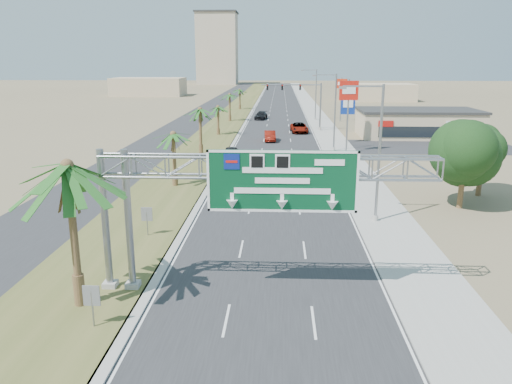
{
  "coord_description": "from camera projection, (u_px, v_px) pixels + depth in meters",
  "views": [
    {
      "loc": [
        0.34,
        -13.56,
        11.53
      ],
      "look_at": [
        -0.98,
        14.31,
        4.2
      ],
      "focal_mm": 35.0,
      "sensor_mm": 36.0,
      "label": 1
    }
  ],
  "objects": [
    {
      "name": "opposing_road",
      "position": [
        210.0,
        109.0,
        123.09
      ],
      "size": [
        8.0,
        300.0,
        0.02
      ],
      "primitive_type": "cube",
      "color": "#28282B",
      "rests_on": "ground"
    },
    {
      "name": "palm_row_f",
      "position": [
        240.0,
        90.0,
        121.55
      ],
      "size": [
        3.99,
        3.99,
        5.75
      ],
      "color": "brown",
      "rests_on": "ground"
    },
    {
      "name": "oak_far",
      "position": [
        483.0,
        153.0,
        43.23
      ],
      "size": [
        3.5,
        3.5,
        5.6
      ],
      "color": "brown",
      "rests_on": "ground"
    },
    {
      "name": "car_far",
      "position": [
        261.0,
        116.0,
        101.71
      ],
      "size": [
        2.79,
        5.44,
        1.51
      ],
      "primitive_type": "imported",
      "rotation": [
        0.0,
        0.0,
        -0.13
      ],
      "color": "black",
      "rests_on": "ground"
    },
    {
      "name": "store_building",
      "position": [
        418.0,
        124.0,
        78.29
      ],
      "size": [
        18.0,
        10.0,
        4.0
      ],
      "primitive_type": "cube",
      "color": "#C8AD87",
      "rests_on": "ground"
    },
    {
      "name": "car_mid_lane",
      "position": [
        270.0,
        136.0,
        74.02
      ],
      "size": [
        1.86,
        4.69,
        1.52
      ],
      "primitive_type": "imported",
      "rotation": [
        0.0,
        0.0,
        0.06
      ],
      "color": "#681109",
      "rests_on": "ground"
    },
    {
      "name": "car_left_lane",
      "position": [
        231.0,
        154.0,
        59.67
      ],
      "size": [
        1.88,
        4.64,
        1.58
      ],
      "primitive_type": "imported",
      "rotation": [
        0.0,
        0.0,
        0.0
      ],
      "color": "black",
      "rests_on": "ground"
    },
    {
      "name": "median_signback_b",
      "position": [
        147.0,
        216.0,
        33.46
      ],
      "size": [
        0.75,
        0.08,
        2.08
      ],
      "color": "gray",
      "rests_on": "ground"
    },
    {
      "name": "palm_near",
      "position": [
        67.0,
        167.0,
        22.44
      ],
      "size": [
        5.7,
        5.7,
        8.35
      ],
      "color": "brown",
      "rests_on": "ground"
    },
    {
      "name": "sidewalk_right",
      "position": [
        313.0,
        110.0,
        121.91
      ],
      "size": [
        4.0,
        300.0,
        0.1
      ],
      "primitive_type": "cube",
      "color": "#9E9B93",
      "rests_on": "ground"
    },
    {
      "name": "road",
      "position": [
        278.0,
        110.0,
        122.31
      ],
      "size": [
        12.0,
        300.0,
        0.02
      ],
      "primitive_type": "cube",
      "color": "#28282B",
      "rests_on": "ground"
    },
    {
      "name": "streetlight_far",
      "position": [
        315.0,
        97.0,
        99.53
      ],
      "size": [
        3.27,
        0.44,
        10.0
      ],
      "color": "gray",
      "rests_on": "ground"
    },
    {
      "name": "palm_row_c",
      "position": [
        200.0,
        110.0,
        61.41
      ],
      "size": [
        3.99,
        3.99,
        6.75
      ],
      "color": "brown",
      "rests_on": "ground"
    },
    {
      "name": "streetlight_near",
      "position": [
        376.0,
        160.0,
        35.77
      ],
      "size": [
        3.27,
        0.44,
        10.0
      ],
      "color": "gray",
      "rests_on": "ground"
    },
    {
      "name": "signal_mast",
      "position": [
        309.0,
        102.0,
        84.11
      ],
      "size": [
        10.28,
        0.71,
        8.0
      ],
      "color": "gray",
      "rests_on": "ground"
    },
    {
      "name": "oak_near",
      "position": [
        465.0,
        153.0,
        39.33
      ],
      "size": [
        4.5,
        4.5,
        6.8
      ],
      "color": "brown",
      "rests_on": "ground"
    },
    {
      "name": "car_right_lane",
      "position": [
        299.0,
        128.0,
        82.86
      ],
      "size": [
        3.01,
        5.91,
        1.6
      ],
      "primitive_type": "imported",
      "rotation": [
        0.0,
        0.0,
        0.06
      ],
      "color": "gray",
      "rests_on": "ground"
    },
    {
      "name": "palm_row_e",
      "position": [
        230.0,
        95.0,
        97.3
      ],
      "size": [
        3.99,
        3.99,
        6.15
      ],
      "color": "brown",
      "rests_on": "ground"
    },
    {
      "name": "tower_distant",
      "position": [
        217.0,
        49.0,
        254.58
      ],
      "size": [
        20.0,
        16.0,
        35.0
      ],
      "primitive_type": "cube",
      "color": "tan",
      "rests_on": "ground"
    },
    {
      "name": "pole_sign_red_far",
      "position": [
        342.0,
        87.0,
        96.83
      ],
      "size": [
        2.16,
        1.06,
        8.43
      ],
      "color": "gray",
      "rests_on": "ground"
    },
    {
      "name": "median_signback_a",
      "position": [
        92.0,
        299.0,
        21.83
      ],
      "size": [
        0.75,
        0.08,
        2.08
      ],
      "color": "gray",
      "rests_on": "ground"
    },
    {
      "name": "sign_gantry",
      "position": [
        250.0,
        178.0,
        24.15
      ],
      "size": [
        16.75,
        1.24,
        7.5
      ],
      "color": "gray",
      "rests_on": "ground"
    },
    {
      "name": "streetlight_mid",
      "position": [
        333.0,
        116.0,
        64.75
      ],
      "size": [
        3.27,
        0.44,
        10.0
      ],
      "color": "gray",
      "rests_on": "ground"
    },
    {
      "name": "palm_row_b",
      "position": [
        173.0,
        135.0,
        46.15
      ],
      "size": [
        3.99,
        3.99,
        5.95
      ],
      "color": "brown",
      "rests_on": "ground"
    },
    {
      "name": "median_grass",
      "position": [
        238.0,
        109.0,
        122.76
      ],
      "size": [
        7.0,
        300.0,
        0.12
      ],
      "primitive_type": "cube",
      "color": "#4E5425",
      "rests_on": "ground"
    },
    {
      "name": "pole_sign_blue",
      "position": [
        348.0,
        106.0,
        71.0
      ],
      "size": [
        2.0,
        0.37,
        7.38
      ],
      "color": "gray",
      "rests_on": "ground"
    },
    {
      "name": "palm_row_d",
      "position": [
        218.0,
        107.0,
        79.12
      ],
      "size": [
        3.99,
        3.99,
        5.45
      ],
      "color": "brown",
      "rests_on": "ground"
    },
    {
      "name": "building_distant_left",
      "position": [
        149.0,
        87.0,
        171.92
      ],
      "size": [
        24.0,
        14.0,
        6.0
      ],
      "primitive_type": "cube",
      "color": "#C8AD87",
      "rests_on": "ground"
    },
    {
      "name": "building_distant_right",
      "position": [
        379.0,
        92.0,
        149.28
      ],
      "size": [
        20.0,
        12.0,
        5.0
      ],
      "primitive_type": "cube",
      "color": "#C8AD87",
      "rests_on": "ground"
    },
    {
      "name": "pole_sign_red_near",
      "position": [
        349.0,
        95.0,
        62.87
      ],
      "size": [
        2.42,
        0.59,
        9.36
      ],
      "color": "gray",
      "rests_on": "ground"
    }
  ]
}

